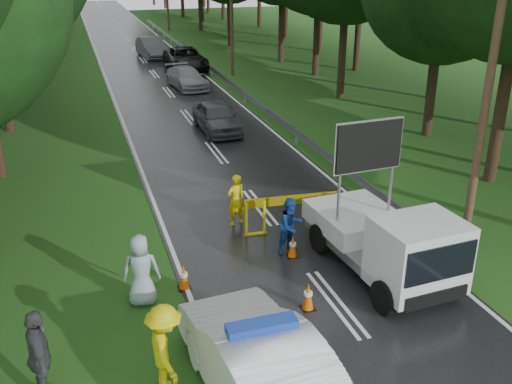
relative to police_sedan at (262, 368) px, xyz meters
name	(u,v)px	position (x,y,z in m)	size (l,w,h in m)	color
ground	(336,304)	(2.80, 2.66, -0.87)	(160.00, 160.00, 0.00)	#1D4A15
road	(154,74)	(2.80, 32.66, -0.86)	(7.00, 140.00, 0.02)	black
guardrail	(206,64)	(6.50, 32.33, -0.32)	(0.12, 60.06, 0.70)	gray
utility_pole_near	(491,69)	(8.00, 4.66, 4.20)	(1.40, 0.24, 10.00)	#432F1F
police_sedan	(262,368)	(0.00, 0.00, 0.00)	(2.28, 5.37, 1.89)	white
work_truck	(389,241)	(4.59, 3.41, 0.20)	(2.51, 5.06, 3.92)	gray
barrier	(292,204)	(3.16, 6.66, 0.05)	(2.92, 0.29, 1.21)	yellow
officer	(236,200)	(1.69, 7.66, -0.03)	(0.61, 0.40, 1.68)	#DAC20B
civilian	(291,226)	(2.68, 5.45, -0.03)	(0.81, 0.63, 1.66)	#163E93
bystander_left	(165,350)	(-1.62, 0.96, 0.09)	(1.23, 0.71, 1.91)	#D7CE0B
bystander_mid	(40,357)	(-3.89, 1.41, 0.13)	(1.16, 0.48, 1.98)	#3B3E42
bystander_right	(141,270)	(-1.67, 4.15, 0.05)	(0.89, 0.58, 1.83)	#8EA0AA
queue_car_first	(216,117)	(3.60, 17.74, -0.15)	(1.68, 4.17, 1.42)	#3F4147
queue_car_second	(187,78)	(4.15, 27.59, -0.22)	(1.80, 4.43, 1.29)	gray
queue_car_third	(186,59)	(5.28, 33.59, -0.06)	(2.66, 5.77, 1.60)	black
queue_car_fourth	(152,48)	(3.68, 39.59, -0.05)	(1.72, 4.93, 1.62)	#464A4F
cone_near_left	(230,338)	(-0.15, 1.66, -0.48)	(0.38, 0.38, 0.80)	black
cone_center	(308,297)	(2.05, 2.66, -0.51)	(0.34, 0.34, 0.73)	black
cone_far	(293,247)	(2.63, 5.16, -0.54)	(0.32, 0.32, 0.67)	black
cone_left_mid	(184,277)	(-0.60, 4.47, -0.53)	(0.32, 0.32, 0.68)	black
cone_right	(426,244)	(6.30, 4.16, -0.55)	(0.30, 0.30, 0.64)	black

